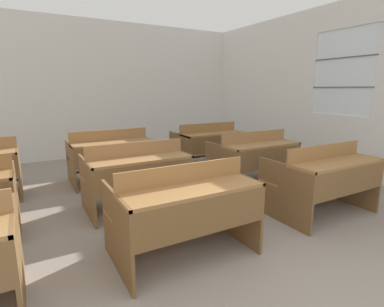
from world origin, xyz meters
name	(u,v)px	position (x,y,z in m)	size (l,w,h in m)	color
wall_back	(90,90)	(0.00, 6.13, 1.45)	(7.01, 0.06, 2.90)	silver
wall_right_with_window	(318,91)	(3.48, 3.08, 1.43)	(0.06, 6.10, 2.90)	silver
bench_front_center	(184,207)	(-0.16, 1.52, 0.45)	(1.21, 0.80, 0.84)	brown
bench_front_right	(323,177)	(1.70, 1.53, 0.45)	(1.21, 0.80, 0.84)	brown
bench_second_center	(137,173)	(-0.16, 2.77, 0.45)	(1.21, 0.80, 0.84)	brown
bench_second_right	(254,157)	(1.72, 2.77, 0.45)	(1.21, 0.80, 0.84)	brown
bench_third_center	(110,154)	(-0.16, 4.05, 0.45)	(1.21, 0.80, 0.84)	brown
bench_third_right	(208,144)	(1.71, 4.07, 0.45)	(1.21, 0.80, 0.84)	brown
wastepaper_bin	(240,144)	(3.21, 4.95, 0.17)	(0.26, 0.26, 0.33)	#474C51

